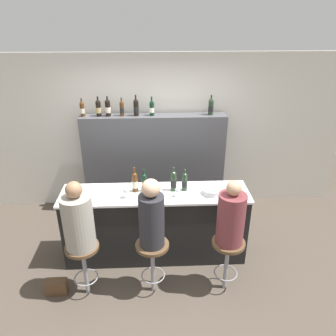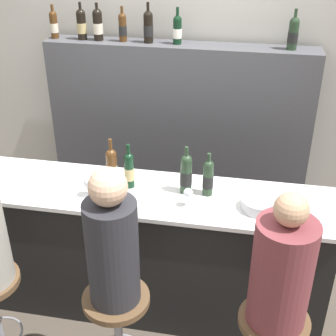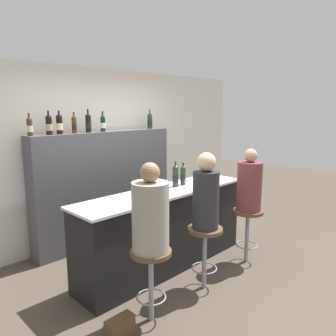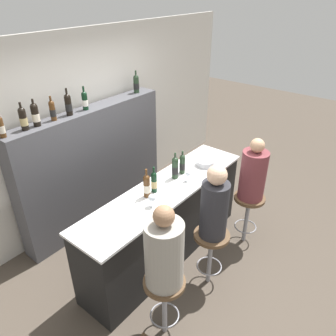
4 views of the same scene
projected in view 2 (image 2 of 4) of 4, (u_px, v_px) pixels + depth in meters
The scene contains 21 objects.
ground_plane at pixel (143, 331), 3.37m from camera, with size 16.00×16.00×0.00m, color #4C4238.
wall_back at pixel (183, 79), 4.25m from camera, with size 6.40×0.05×2.60m.
bar_counter at pixel (150, 252), 3.36m from camera, with size 2.47×0.59×1.01m.
back_bar_cabinet at pixel (179, 136), 4.28m from camera, with size 2.31×0.28×1.68m.
wine_bottle_counter_0 at pixel (112, 167), 3.13m from camera, with size 0.08×0.08×0.35m.
wine_bottle_counter_1 at pixel (129, 170), 3.12m from camera, with size 0.07×0.07×0.32m.
wine_bottle_counter_2 at pixel (186, 173), 3.05m from camera, with size 0.08×0.08×0.34m.
wine_bottle_counter_3 at pixel (208, 177), 3.03m from camera, with size 0.07×0.07×0.30m.
wine_bottle_backbar_0 at pixel (54, 24), 3.99m from camera, with size 0.07×0.07×0.28m.
wine_bottle_backbar_1 at pixel (81, 24), 3.94m from camera, with size 0.08×0.08×0.31m.
wine_bottle_backbar_2 at pixel (98, 24), 3.92m from camera, with size 0.08×0.08×0.31m.
wine_bottle_backbar_3 at pixel (123, 27), 3.89m from camera, with size 0.07×0.07×0.29m.
wine_bottle_backbar_4 at pixel (148, 27), 3.85m from camera, with size 0.08×0.08×0.33m.
wine_bottle_backbar_5 at pixel (177, 29), 3.82m from camera, with size 0.07×0.07×0.29m.
wine_bottle_backbar_6 at pixel (293, 33), 3.66m from camera, with size 0.08×0.08×0.31m.
wine_glass_0 at pixel (89, 183), 3.03m from camera, with size 0.08×0.08×0.15m.
wine_glass_1 at pixel (188, 194), 2.93m from camera, with size 0.07×0.07×0.13m.
metal_bowl at pixel (260, 204), 2.93m from camera, with size 0.23×0.23×0.07m.
bar_stool_middle at pixel (117, 315), 2.76m from camera, with size 0.39×0.39×0.71m.
guest_seated_middle at pixel (112, 245), 2.50m from camera, with size 0.29×0.29×0.84m.
guest_seated_right at pixel (282, 270), 2.37m from camera, with size 0.32×0.32×0.80m.
Camera 2 is at (0.61, -2.29, 2.67)m, focal length 50.00 mm.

